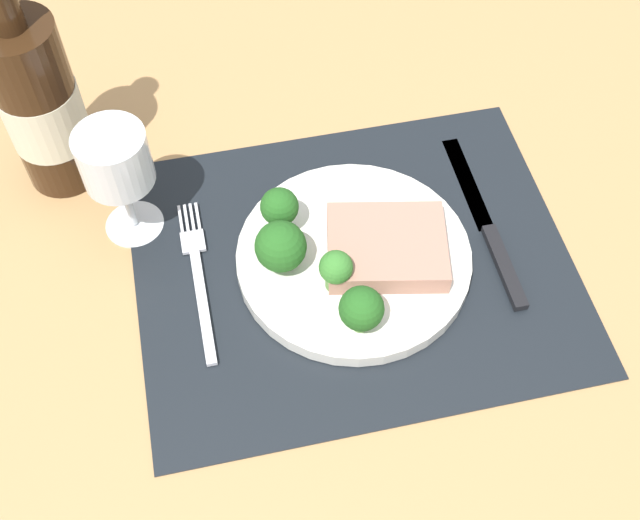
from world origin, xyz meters
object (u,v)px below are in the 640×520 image
Objects in this scene: fork at (198,277)px; knife at (490,232)px; steak at (387,247)px; wine_bottle at (40,104)px; plate at (354,258)px; wine_glass at (116,164)px.

knife reaches higher than fork.
steak is 11.82cm from knife.
plate is at bearing -33.94° from wine_bottle.
wine_bottle reaches higher than plate.
wine_bottle is (-27.84, 18.73, 9.05)cm from plate.
wine_glass is (-5.66, 8.26, 8.97)cm from fork.
plate is 14.58cm from knife.
wine_bottle is 11.27cm from wine_glass.
steak is at bearing -4.30° from fork.
steak is at bearing -13.37° from plate.
plate is at bearing -2.93° from fork.
fork is 30.06cm from knife.
steak reaches higher than knife.
knife is at bearing 6.27° from steak.
wine_glass is at bearing 156.73° from steak.
fork is at bearing 177.42° from knife.
knife is at bearing 0.61° from fork.
plate is 1.76× the size of wine_glass.
fork is 1.45× the size of wine_glass.
knife is 47.12cm from wine_bottle.
fork is (-15.48, 1.42, -0.55)cm from plate.
wine_bottle is at bearing 126.48° from wine_glass.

